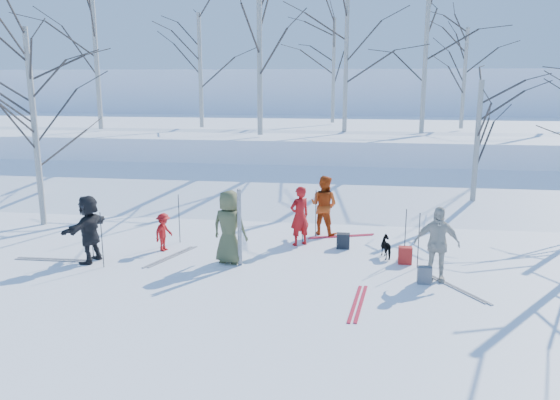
% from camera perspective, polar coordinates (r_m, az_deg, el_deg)
% --- Properties ---
extents(ground, '(120.00, 120.00, 0.00)m').
position_cam_1_polar(ground, '(13.08, -0.94, -6.99)').
color(ground, white).
rests_on(ground, ground).
extents(snow_ramp, '(70.00, 9.49, 4.12)m').
position_cam_1_polar(snow_ramp, '(19.73, 2.27, 0.16)').
color(snow_ramp, white).
rests_on(snow_ramp, ground).
extents(snow_plateau, '(70.00, 18.00, 2.20)m').
position_cam_1_polar(snow_plateau, '(29.43, 4.31, 5.91)').
color(snow_plateau, white).
rests_on(snow_plateau, ground).
extents(far_hill, '(90.00, 30.00, 6.00)m').
position_cam_1_polar(far_hill, '(50.27, 6.00, 9.74)').
color(far_hill, white).
rests_on(far_hill, ground).
extents(skier_olive_center, '(0.99, 0.77, 1.79)m').
position_cam_1_polar(skier_olive_center, '(13.16, -5.33, -2.82)').
color(skier_olive_center, '#484C2E').
rests_on(skier_olive_center, ground).
extents(skier_red_north, '(0.70, 0.67, 1.61)m').
position_cam_1_polar(skier_red_north, '(14.54, 2.06, -1.68)').
color(skier_red_north, '#A90F11').
rests_on(skier_red_north, ground).
extents(skier_redor_behind, '(1.01, 0.92, 1.71)m').
position_cam_1_polar(skier_redor_behind, '(15.60, 4.61, -0.54)').
color(skier_redor_behind, '#B53B0D').
rests_on(skier_redor_behind, ground).
extents(skier_red_seated, '(0.53, 0.72, 1.00)m').
position_cam_1_polar(skier_red_seated, '(14.45, -12.07, -3.30)').
color(skier_red_seated, '#A90F11').
rests_on(skier_red_seated, ground).
extents(skier_cream_east, '(0.99, 0.43, 1.68)m').
position_cam_1_polar(skier_cream_east, '(12.45, 16.06, -4.43)').
color(skier_cream_east, beige).
rests_on(skier_cream_east, ground).
extents(skier_grey_west, '(0.74, 1.60, 1.66)m').
position_cam_1_polar(skier_grey_west, '(13.98, -19.32, -2.86)').
color(skier_grey_west, black).
rests_on(skier_grey_west, ground).
extents(dog, '(0.49, 0.70, 0.54)m').
position_cam_1_polar(dog, '(13.92, 11.19, -4.84)').
color(dog, black).
rests_on(dog, ground).
extents(upright_ski_left, '(0.10, 0.17, 1.90)m').
position_cam_1_polar(upright_ski_left, '(12.88, -4.31, -2.90)').
color(upright_ski_left, silver).
rests_on(upright_ski_left, ground).
extents(upright_ski_right, '(0.11, 0.23, 1.89)m').
position_cam_1_polar(upright_ski_right, '(12.84, -4.20, -2.95)').
color(upright_ski_right, silver).
rests_on(upright_ski_right, ground).
extents(ski_pair_a, '(0.63, 1.95, 0.02)m').
position_cam_1_polar(ski_pair_a, '(11.14, 8.15, -10.63)').
color(ski_pair_a, '#B0192C').
rests_on(ski_pair_a, ground).
extents(ski_pair_b, '(1.92, 2.08, 0.02)m').
position_cam_1_polar(ski_pair_b, '(12.36, 17.92, -8.76)').
color(ski_pair_b, silver).
rests_on(ski_pair_b, ground).
extents(ski_pair_c, '(0.29, 1.91, 0.02)m').
position_cam_1_polar(ski_pair_c, '(14.66, -22.65, -5.76)').
color(ski_pair_c, silver).
rests_on(ski_pair_c, ground).
extents(ski_pair_d, '(1.37, 2.02, 0.02)m').
position_cam_1_polar(ski_pair_d, '(15.60, 6.42, -3.78)').
color(ski_pair_d, '#B0192C').
rests_on(ski_pair_d, ground).
extents(ski_pair_e, '(1.42, 2.03, 0.02)m').
position_cam_1_polar(ski_pair_e, '(14.03, -11.30, -5.82)').
color(ski_pair_e, silver).
rests_on(ski_pair_e, ground).
extents(ski_pole_a, '(0.02, 0.02, 1.34)m').
position_cam_1_polar(ski_pole_a, '(14.86, 2.38, -1.89)').
color(ski_pole_a, black).
rests_on(ski_pole_a, ground).
extents(ski_pole_b, '(0.02, 0.02, 1.34)m').
position_cam_1_polar(ski_pole_b, '(15.41, 3.76, -1.39)').
color(ski_pole_b, black).
rests_on(ski_pole_b, ground).
extents(ski_pole_c, '(0.02, 0.02, 1.34)m').
position_cam_1_polar(ski_pole_c, '(14.32, -19.09, -3.14)').
color(ski_pole_c, black).
rests_on(ski_pole_c, ground).
extents(ski_pole_d, '(0.02, 0.02, 1.34)m').
position_cam_1_polar(ski_pole_d, '(13.51, -18.11, -4.00)').
color(ski_pole_d, black).
rests_on(ski_pole_d, ground).
extents(ski_pole_e, '(0.02, 0.02, 1.34)m').
position_cam_1_polar(ski_pole_e, '(13.50, 12.95, -3.69)').
color(ski_pole_e, black).
rests_on(ski_pole_e, ground).
extents(ski_pole_f, '(0.02, 0.02, 1.34)m').
position_cam_1_polar(ski_pole_f, '(13.19, 14.28, -4.15)').
color(ski_pole_f, black).
rests_on(ski_pole_f, ground).
extents(ski_pole_g, '(0.02, 0.02, 1.34)m').
position_cam_1_polar(ski_pole_g, '(15.03, -10.50, -1.93)').
color(ski_pole_g, black).
rests_on(ski_pole_g, ground).
extents(backpack_red, '(0.32, 0.22, 0.42)m').
position_cam_1_polar(backpack_red, '(13.57, 12.94, -5.65)').
color(backpack_red, '#B2201B').
rests_on(backpack_red, ground).
extents(backpack_grey, '(0.30, 0.20, 0.38)m').
position_cam_1_polar(backpack_grey, '(12.41, 14.86, -7.59)').
color(backpack_grey, '#595B61').
rests_on(backpack_grey, ground).
extents(backpack_dark, '(0.34, 0.24, 0.40)m').
position_cam_1_polar(backpack_dark, '(14.50, 6.62, -4.27)').
color(backpack_dark, black).
rests_on(backpack_dark, ground).
extents(birch_plateau_a, '(5.24, 5.24, 6.63)m').
position_cam_1_polar(birch_plateau_a, '(21.86, -2.16, 15.52)').
color(birch_plateau_a, silver).
rests_on(birch_plateau_a, snow_plateau).
extents(birch_plateau_b, '(4.61, 4.61, 5.73)m').
position_cam_1_polar(birch_plateau_b, '(23.47, 6.92, 14.13)').
color(birch_plateau_b, silver).
rests_on(birch_plateau_b, snow_plateau).
extents(birch_plateau_c, '(3.66, 3.66, 4.37)m').
position_cam_1_polar(birch_plateau_c, '(25.96, 18.70, 11.91)').
color(birch_plateau_c, silver).
rests_on(birch_plateau_c, snow_plateau).
extents(birch_plateau_d, '(4.14, 4.14, 5.06)m').
position_cam_1_polar(birch_plateau_d, '(25.60, -8.34, 13.19)').
color(birch_plateau_d, silver).
rests_on(birch_plateau_d, snow_plateau).
extents(birch_plateau_e, '(5.21, 5.21, 6.58)m').
position_cam_1_polar(birch_plateau_e, '(25.73, -18.69, 14.38)').
color(birch_plateau_e, silver).
rests_on(birch_plateau_e, snow_plateau).
extents(birch_plateau_g, '(4.19, 4.19, 5.13)m').
position_cam_1_polar(birch_plateau_g, '(28.27, 5.61, 13.26)').
color(birch_plateau_g, silver).
rests_on(birch_plateau_g, snow_plateau).
extents(birch_plateau_h, '(4.66, 4.66, 5.81)m').
position_cam_1_polar(birch_plateau_h, '(23.28, 14.94, 13.92)').
color(birch_plateau_h, silver).
rests_on(birch_plateau_h, snow_plateau).
extents(birch_edge_a, '(4.16, 4.16, 5.08)m').
position_cam_1_polar(birch_edge_a, '(17.88, -24.13, 5.56)').
color(birch_edge_a, silver).
rests_on(birch_edge_a, ground).
extents(birch_edge_d, '(4.86, 4.86, 6.09)m').
position_cam_1_polar(birch_edge_d, '(20.93, -24.37, 7.80)').
color(birch_edge_d, silver).
rests_on(birch_edge_d, ground).
extents(birch_edge_e, '(3.64, 3.64, 4.35)m').
position_cam_1_polar(birch_edge_e, '(18.51, 19.84, 4.97)').
color(birch_edge_e, silver).
rests_on(birch_edge_e, ground).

